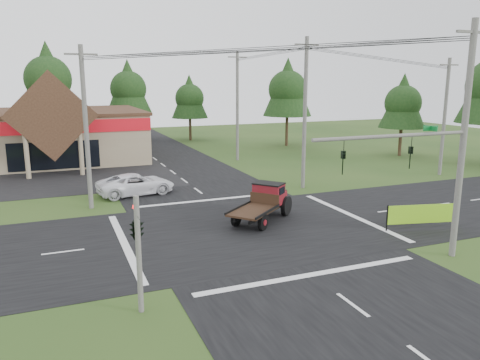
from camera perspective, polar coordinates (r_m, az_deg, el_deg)
ground at (r=26.89m, az=1.12°, el=-5.97°), size 120.00×120.00×0.00m
road_ns at (r=26.88m, az=1.12°, el=-5.95°), size 12.00×120.00×0.02m
road_ew at (r=26.88m, az=1.12°, el=-5.94°), size 120.00×12.00×0.02m
parking_apron at (r=43.50m, az=-26.72°, el=-0.23°), size 28.00×14.00×0.02m
traffic_signal_mast at (r=22.87m, az=22.43°, el=1.32°), size 8.12×0.24×7.00m
traffic_signal_corner at (r=17.08m, az=-12.54°, el=-4.58°), size 0.53×2.48×4.40m
utility_pole_nr at (r=23.89m, az=25.57°, el=4.43°), size 2.00×0.30×11.00m
utility_pole_nw at (r=31.71m, az=-18.27°, el=6.16°), size 2.00×0.30×10.50m
utility_pole_ne at (r=36.39m, az=7.91°, el=8.13°), size 2.00×0.30×11.50m
utility_pole_far at (r=45.04m, az=23.68°, el=7.15°), size 2.00×0.30×10.20m
utility_pole_n at (r=49.02m, az=-0.32°, el=9.07°), size 2.00×0.30×11.20m
tree_row_c at (r=64.51m, az=-22.38°, el=11.56°), size 7.28×7.28×13.13m
tree_row_d at (r=66.28m, az=-13.47°, el=10.96°), size 6.16×6.16×11.11m
tree_row_e at (r=66.06m, az=-6.17°, el=10.04°), size 5.04×5.04×9.09m
tree_side_ne at (r=60.41m, az=5.83°, el=11.14°), size 6.16×6.16×11.11m
tree_side_e_near at (r=55.01m, az=19.26°, el=9.04°), size 5.04×5.04×9.09m
antique_flatbed_truck at (r=28.00m, az=2.60°, el=-2.89°), size 5.34×4.92×2.20m
roadside_banner at (r=28.51m, az=21.42°, el=-4.18°), size 4.36×1.14×1.52m
white_pickup at (r=35.45m, az=-12.56°, el=-0.49°), size 5.96×3.40×1.57m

